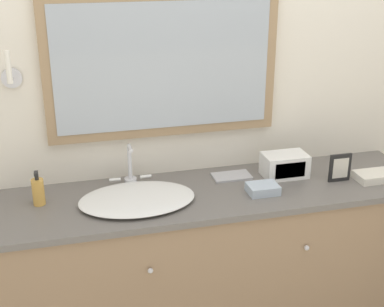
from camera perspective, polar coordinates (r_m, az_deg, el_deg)
The scene contains 9 objects.
wall_back at distance 2.65m, azimuth 0.66°, elevation 6.93°, with size 8.00×0.18×2.55m.
vanity_counter at distance 2.74m, azimuth 2.33°, elevation -12.05°, with size 2.08×0.54×0.86m.
sink_basin at distance 2.43m, azimuth -5.90°, elevation -4.71°, with size 0.53×0.41×0.21m.
soap_bottle at distance 2.47m, azimuth -16.08°, elevation -3.88°, with size 0.05×0.06×0.16m.
appliance_box at distance 2.70m, azimuth 9.86°, elevation -1.24°, with size 0.22×0.14×0.12m.
picture_frame at distance 2.70m, azimuth 15.51°, elevation -1.47°, with size 0.11×0.01×0.14m.
hand_towel_near_sink at distance 2.78m, azimuth 18.98°, elevation -2.30°, with size 0.20×0.12×0.04m.
hand_towel_far_corner at distance 2.52m, azimuth 7.56°, elevation -3.75°, with size 0.14×0.11×0.04m.
metal_tray at distance 2.67m, azimuth 4.24°, elevation -2.41°, with size 0.19×0.11×0.01m.
Camera 1 is at (-0.67, -1.87, 1.96)m, focal length 50.00 mm.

